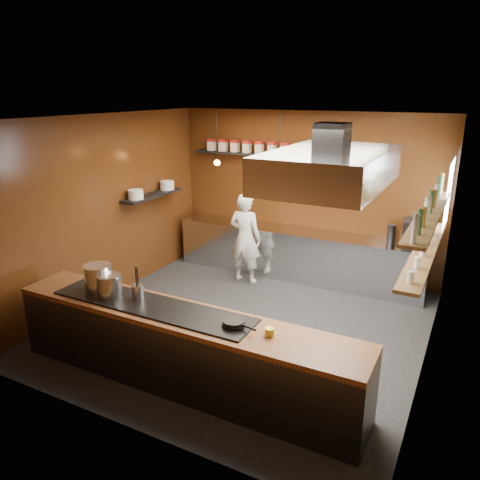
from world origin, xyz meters
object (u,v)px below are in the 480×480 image
Objects in this scene: stockpot_small at (109,285)px; espresso_machine at (417,234)px; stockpot_large at (98,278)px; extractor_hood at (330,168)px; chef at (245,238)px.

stockpot_small is 4.90m from espresso_machine.
stockpot_large is 0.78× the size of espresso_machine.
stockpot_large is (-2.55, -1.16, -1.40)m from extractor_hood.
extractor_hood is at bearing 28.12° from stockpot_small.
espresso_machine is at bearing 51.78° from stockpot_small.
stockpot_large is at bearing 163.35° from stockpot_small.
extractor_hood is 3.05m from espresso_machine.
espresso_machine is at bearing 74.42° from extractor_hood.
extractor_hood is at bearing 24.40° from stockpot_large.
chef reaches higher than stockpot_small.
chef is (0.50, 3.09, -0.28)m from stockpot_large.
stockpot_small is (0.25, -0.07, -0.03)m from stockpot_large.
chef is (-2.78, -0.68, -0.30)m from espresso_machine.
extractor_hood is 5.89× the size of stockpot_large.
chef is at bearing -173.30° from espresso_machine.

